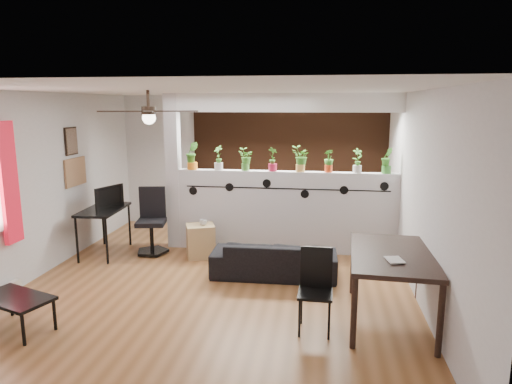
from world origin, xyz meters
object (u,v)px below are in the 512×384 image
potted_plant_3 (273,158)px  sofa (274,259)px  potted_plant_0 (192,155)px  computer_desk (104,213)px  potted_plant_6 (358,160)px  folding_chair (316,282)px  coffee_table (15,300)px  dining_table (392,260)px  potted_plant_4 (301,158)px  cube_shelf (201,241)px  ceiling_fan (149,113)px  office_chair (152,225)px  potted_plant_2 (245,159)px  potted_plant_7 (387,160)px  potted_plant_1 (219,157)px  potted_plant_5 (329,160)px  cup (203,222)px

potted_plant_3 → sofa: size_ratio=0.24×
potted_plant_0 → potted_plant_3: (1.35, 0.00, -0.03)m
potted_plant_0 → computer_desk: (-1.34, -0.57, -0.90)m
potted_plant_3 → potted_plant_6: 1.35m
folding_chair → coffee_table: (-3.22, -0.51, -0.19)m
sofa → dining_table: bearing=139.3°
potted_plant_4 → coffee_table: bearing=-132.6°
folding_chair → potted_plant_3: bearing=106.2°
potted_plant_4 → potted_plant_6: size_ratio=1.06×
cube_shelf → computer_desk: bearing=161.4°
potted_plant_3 → cube_shelf: bearing=-155.2°
ceiling_fan → cube_shelf: bearing=78.1°
sofa → dining_table: (1.45, -1.19, 0.47)m
potted_plant_3 → dining_table: 2.96m
folding_chair → dining_table: bearing=19.7°
potted_plant_0 → potted_plant_6: 2.71m
cube_shelf → computer_desk: 1.65m
potted_plant_0 → office_chair: size_ratio=0.44×
computer_desk → dining_table: size_ratio=0.71×
potted_plant_4 → cube_shelf: 2.09m
potted_plant_2 → potted_plant_4: (0.90, -0.00, 0.02)m
potted_plant_6 → potted_plant_7: size_ratio=0.95×
office_chair → potted_plant_2: bearing=15.7°
ceiling_fan → potted_plant_7: size_ratio=2.89×
potted_plant_7 → dining_table: (-0.21, -2.34, -0.85)m
potted_plant_1 → folding_chair: 3.29m
potted_plant_5 → potted_plant_4: bearing=180.0°
cup → sofa: bearing=-28.1°
potted_plant_1 → office_chair: (-1.04, -0.42, -1.09)m
potted_plant_3 → cup: 1.53m
ceiling_fan → potted_plant_3: (1.37, 1.80, -0.75)m
potted_plant_7 → sofa: size_ratio=0.25×
office_chair → coffee_table: 2.78m
folding_chair → potted_plant_1: bearing=122.3°
potted_plant_0 → coffee_table: bearing=-109.2°
potted_plant_3 → cup: (-1.05, -0.51, -0.98)m
cube_shelf → cup: bearing=-20.9°
potted_plant_5 → dining_table: potted_plant_5 is taller
potted_plant_5 → cup: 2.24m
potted_plant_5 → dining_table: 2.58m
potted_plant_6 → office_chair: bearing=-172.8°
potted_plant_4 → computer_desk: (-3.15, -0.57, -0.88)m
potted_plant_5 → sofa: bearing=-122.9°
sofa → cube_shelf: size_ratio=3.17×
potted_plant_5 → office_chair: bearing=-171.6°
potted_plant_1 → potted_plant_6: size_ratio=1.03×
potted_plant_2 → sofa: size_ratio=0.22×
ceiling_fan → cube_shelf: size_ratio=2.25×
ceiling_fan → potted_plant_4: 2.67m
potted_plant_0 → sofa: potted_plant_0 is taller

